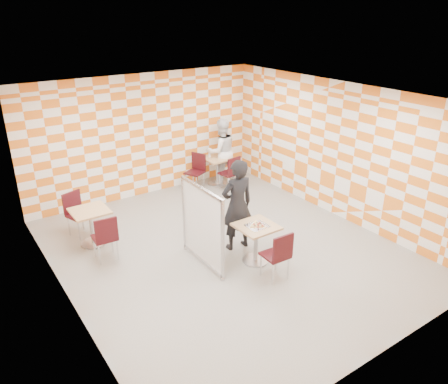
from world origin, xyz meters
The scene contains 15 objects.
room_shell centered at (0.00, 0.54, 1.50)m, with size 7.00×7.00×7.00m.
main_table centered at (0.24, -0.64, 0.51)m, with size 0.70×0.70×0.75m.
second_table centered at (1.80, 2.97, 0.51)m, with size 0.70×0.70×0.75m.
empty_table centered at (-2.05, 1.72, 0.51)m, with size 0.70×0.70×0.75m.
chair_main_front centered at (0.17, -1.34, 0.54)m, with size 0.44×0.45×0.92m.
chair_second_front centered at (1.84, 2.40, 0.54)m, with size 0.48×0.48×0.92m.
chair_second_side centered at (1.21, 3.08, 0.54)m, with size 0.57×0.56×0.92m.
chair_empty_near centered at (-2.04, 0.93, 0.54)m, with size 0.45×0.46×0.92m.
chair_empty_far centered at (-2.16, 2.32, 0.54)m, with size 0.54×0.54×0.92m.
partition centered at (-0.63, -0.16, 0.79)m, with size 0.08×1.38×1.55m.
man_dark centered at (0.25, -0.02, 0.92)m, with size 0.67×0.44×1.83m, color black.
man_white centered at (1.97, 3.05, 0.87)m, with size 0.85×0.66×1.75m, color white.
pizza_on_foil centered at (0.24, -0.66, 0.77)m, with size 0.40×0.40×0.04m.
sport_bottle centered at (1.65, 3.13, 0.84)m, with size 0.06×0.06×0.20m.
soda_bottle centered at (1.94, 3.04, 0.85)m, with size 0.07×0.07×0.23m.
Camera 1 is at (-4.25, -6.12, 4.43)m, focal length 35.00 mm.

